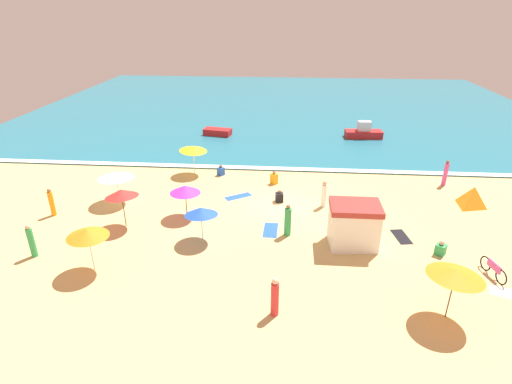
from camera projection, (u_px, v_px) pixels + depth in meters
name	position (u px, v px, depth m)	size (l,w,h in m)	color
ground_plane	(278.00, 206.00, 25.71)	(60.00, 60.00, 0.00)	#D8B775
ocean_water	(285.00, 106.00, 51.04)	(60.00, 44.00, 0.10)	teal
wave_breaker_foam	(281.00, 168.00, 31.37)	(57.00, 0.70, 0.01)	white
lifeguard_cabana	(354.00, 225.00, 21.06)	(2.57, 1.99, 2.39)	white
beach_umbrella_0	(193.00, 149.00, 29.84)	(2.60, 2.59, 2.24)	silver
beach_umbrella_1	(87.00, 233.00, 18.69)	(2.67, 2.67, 2.27)	silver
beach_umbrella_2	(201.00, 211.00, 21.31)	(2.06, 2.08, 2.04)	silver
beach_umbrella_3	(121.00, 193.00, 22.58)	(2.61, 2.62, 2.37)	#4C3823
beach_umbrella_4	(456.00, 273.00, 15.70)	(3.12, 3.12, 2.40)	#4C3823
beach_umbrella_6	(116.00, 175.00, 25.50)	(2.77, 2.78, 2.09)	silver
beach_umbrella_7	(185.00, 189.00, 23.77)	(2.53, 2.53, 2.03)	#4C3823
beach_tent	(473.00, 196.00, 25.62)	(2.32, 2.38, 1.25)	orange
parked_bicycle	(493.00, 269.00, 18.93)	(0.47, 1.79, 0.76)	black
beachgoer_0	(445.00, 173.00, 28.35)	(0.33, 0.33, 1.86)	#D84CA5
beachgoer_1	(221.00, 171.00, 30.29)	(0.61, 0.61, 0.81)	blue
beachgoer_2	(31.00, 241.00, 20.25)	(0.32, 0.32, 1.80)	green
beachgoer_3	(324.00, 194.00, 25.33)	(0.35, 0.35, 1.75)	white
beachgoer_4	(279.00, 197.00, 26.19)	(0.54, 0.54, 0.81)	black
beachgoer_5	(274.00, 178.00, 28.80)	(0.57, 0.57, 0.95)	orange
beachgoer_6	(441.00, 249.00, 20.61)	(0.67, 0.67, 0.81)	green
beachgoer_7	(288.00, 221.00, 22.16)	(0.53, 0.53, 1.85)	green
beachgoer_8	(52.00, 203.00, 24.28)	(0.38, 0.38, 1.75)	orange
beachgoer_9	(275.00, 297.00, 16.37)	(0.46, 0.46, 1.80)	red
beach_towel_0	(238.00, 197.00, 27.00)	(1.84, 1.50, 0.01)	blue
beach_towel_1	(271.00, 230.00, 22.98)	(0.83, 1.70, 0.01)	blue
beach_towel_2	(505.00, 293.00, 17.95)	(1.43, 1.19, 0.01)	white
beach_towel_3	(401.00, 237.00, 22.31)	(0.95, 1.68, 0.01)	black
small_boat_0	(218.00, 132.00, 39.41)	(2.79, 1.68, 0.60)	red
small_boat_1	(364.00, 132.00, 38.52)	(3.49, 1.50, 1.57)	red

